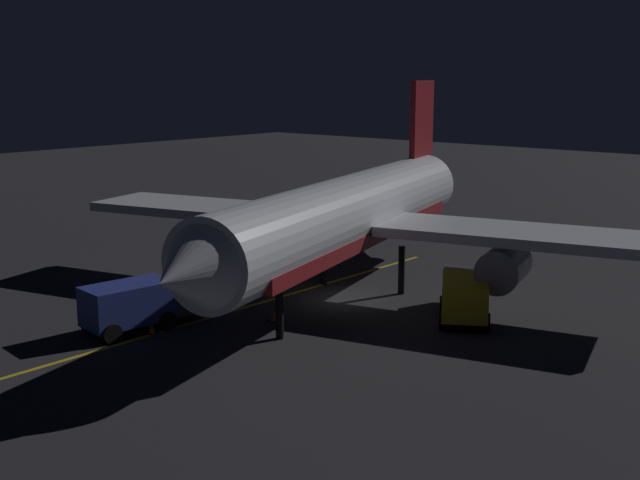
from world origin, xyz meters
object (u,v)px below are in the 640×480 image
ground_crew_worker (93,319)px  catering_truck (464,296)px  traffic_cone_near_right (274,316)px  baggage_truck (141,304)px  airliner (349,216)px  traffic_cone_near_left (152,328)px

ground_crew_worker → catering_truck: bearing=-129.8°
traffic_cone_near_right → baggage_truck: bearing=51.4°
baggage_truck → ground_crew_worker: (0.54, 2.24, -0.30)m
baggage_truck → traffic_cone_near_right: baggage_truck is taller
catering_truck → ground_crew_worker: bearing=50.2°
baggage_truck → catering_truck: bearing=-133.6°
airliner → traffic_cone_near_left: size_ratio=59.31×
catering_truck → traffic_cone_near_left: size_ratio=10.55×
airliner → traffic_cone_near_right: airliner is taller
catering_truck → airliner: bearing=4.7°
catering_truck → traffic_cone_near_right: (6.71, 6.28, -0.89)m
catering_truck → baggage_truck: bearing=46.4°
airliner → catering_truck: size_ratio=5.62×
ground_crew_worker → traffic_cone_near_left: ground_crew_worker is taller
baggage_truck → catering_truck: 15.36m
airliner → ground_crew_worker: bearing=70.8°
ground_crew_worker → traffic_cone_near_right: (-4.41, -7.08, -0.64)m
traffic_cone_near_left → traffic_cone_near_right: (-2.96, -4.97, 0.00)m
airliner → traffic_cone_near_left: 11.86m
airliner → baggage_truck: (3.92, 10.59, -3.17)m
baggage_truck → traffic_cone_near_right: 6.27m
catering_truck → traffic_cone_near_left: 14.87m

